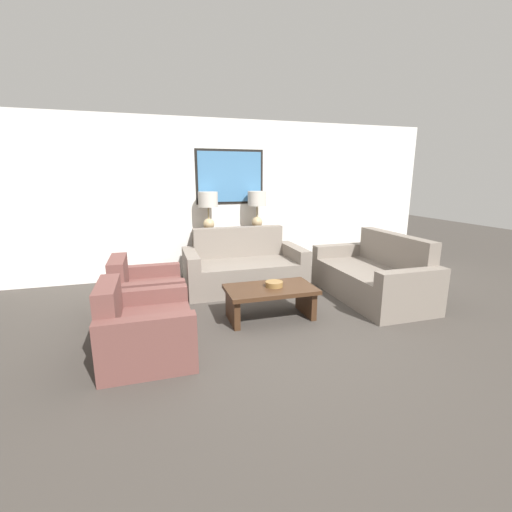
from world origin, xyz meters
name	(u,v)px	position (x,y,z in m)	size (l,w,h in m)	color
ground_plane	(276,324)	(0.00, 0.00, 0.00)	(20.00, 20.00, 0.00)	#3D3833
back_wall	(230,198)	(0.00, 2.43, 1.33)	(7.58, 0.12, 2.65)	silver
console_table	(234,253)	(0.00, 2.16, 0.41)	(1.38, 0.38, 0.81)	#332319
table_lamp_left	(208,205)	(-0.42, 2.16, 1.25)	(0.32, 0.32, 0.65)	tan
table_lamp_right	(257,204)	(0.42, 2.16, 1.25)	(0.32, 0.32, 0.65)	tan
couch_by_back_wall	(244,269)	(0.00, 1.47, 0.30)	(1.82, 0.94, 0.91)	slate
couch_by_side	(373,277)	(1.66, 0.50, 0.30)	(0.94, 1.82, 0.91)	slate
coffee_table	(270,296)	(0.00, 0.20, 0.29)	(1.08, 0.61, 0.40)	#3D2616
decorative_bowl	(274,284)	(0.05, 0.22, 0.43)	(0.21, 0.21, 0.06)	olive
armchair_near_back_wall	(146,296)	(-1.46, 0.71, 0.27)	(0.84, 0.94, 0.76)	brown
armchair_near_camera	(144,330)	(-1.46, -0.31, 0.27)	(0.84, 0.94, 0.76)	brown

